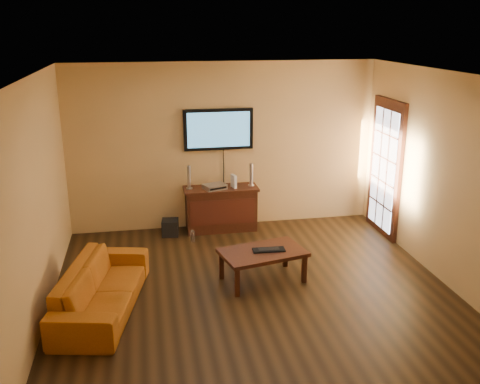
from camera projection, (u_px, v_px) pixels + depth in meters
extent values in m
plane|color=black|center=(255.00, 294.00, 6.74)|extent=(5.00, 5.00, 0.00)
plane|color=tan|center=(224.00, 146.00, 8.67)|extent=(5.00, 0.00, 5.00)
plane|color=tan|center=(35.00, 204.00, 5.90)|extent=(0.00, 5.00, 5.00)
plane|color=tan|center=(449.00, 181.00, 6.77)|extent=(0.00, 5.00, 5.00)
plane|color=white|center=(257.00, 76.00, 5.92)|extent=(5.00, 5.00, 0.00)
cube|color=black|center=(385.00, 169.00, 8.44)|extent=(0.06, 1.02, 2.22)
cube|color=white|center=(383.00, 170.00, 8.44)|extent=(0.01, 0.79, 1.89)
cube|color=black|center=(221.00, 210.00, 8.74)|extent=(1.13, 0.42, 0.68)
cube|color=black|center=(223.00, 212.00, 8.53)|extent=(1.04, 0.02, 0.41)
cube|color=black|center=(221.00, 189.00, 8.64)|extent=(1.20, 0.46, 0.04)
cube|color=black|center=(218.00, 129.00, 8.53)|extent=(1.12, 0.07, 0.66)
cube|color=teal|center=(219.00, 130.00, 8.49)|extent=(1.01, 0.01, 0.56)
cube|color=black|center=(263.00, 253.00, 6.97)|extent=(1.19, 0.87, 0.05)
cube|color=black|center=(237.00, 282.00, 6.62)|extent=(0.06, 0.06, 0.37)
cube|color=black|center=(304.00, 269.00, 6.99)|extent=(0.06, 0.06, 0.37)
cube|color=black|center=(221.00, 266.00, 7.08)|extent=(0.06, 0.06, 0.37)
cube|color=black|center=(285.00, 254.00, 7.45)|extent=(0.06, 0.06, 0.37)
imported|color=#A35512|center=(101.00, 281.00, 6.27)|extent=(0.94, 1.97, 0.74)
cylinder|color=silver|center=(189.00, 188.00, 8.56)|extent=(0.10, 0.10, 0.02)
cylinder|color=silver|center=(189.00, 177.00, 8.50)|extent=(0.06, 0.06, 0.36)
cylinder|color=silver|center=(251.00, 185.00, 8.72)|extent=(0.10, 0.10, 0.02)
cylinder|color=silver|center=(251.00, 174.00, 8.67)|extent=(0.06, 0.06, 0.36)
cube|color=silver|center=(215.00, 187.00, 8.54)|extent=(0.41, 0.35, 0.08)
cube|color=white|center=(234.00, 181.00, 8.60)|extent=(0.08, 0.16, 0.21)
cube|color=black|center=(170.00, 227.00, 8.57)|extent=(0.29, 0.29, 0.26)
cylinder|color=white|center=(192.00, 236.00, 8.30)|extent=(0.07, 0.07, 0.18)
sphere|color=white|center=(192.00, 231.00, 8.28)|extent=(0.04, 0.04, 0.04)
cube|color=black|center=(269.00, 250.00, 6.97)|extent=(0.43, 0.18, 0.02)
cube|color=black|center=(269.00, 249.00, 6.96)|extent=(0.28, 0.12, 0.01)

